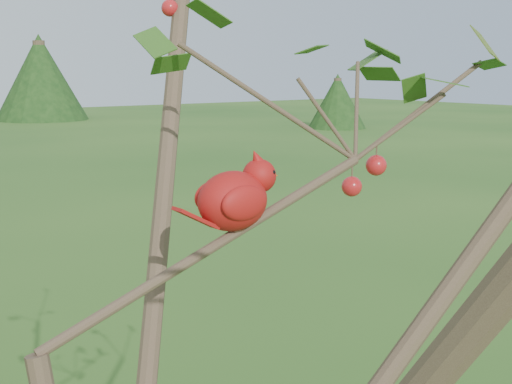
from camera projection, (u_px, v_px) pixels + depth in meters
crabapple_tree at (116, 252)px, 0.97m from camera, size 2.35×2.05×2.95m
cardinal at (236, 197)px, 1.20m from camera, size 0.21×0.11×0.15m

